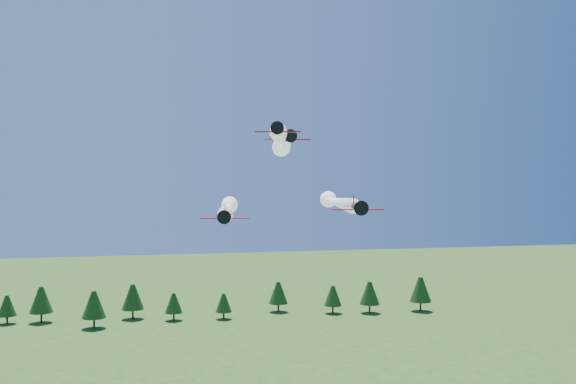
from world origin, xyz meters
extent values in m
cylinder|color=black|center=(-2.75, -8.50, 50.96)|extent=(1.95, 4.81, 0.88)
cone|color=black|center=(-3.39, -11.19, 50.96)|extent=(1.04, 0.97, 0.88)
cone|color=black|center=(-3.51, -11.70, 50.96)|extent=(0.47, 0.47, 0.39)
cylinder|color=black|center=(-3.54, -11.84, 50.96)|extent=(1.80, 0.46, 1.84)
cube|color=red|center=(-2.83, -8.84, 50.68)|extent=(6.59, 2.65, 0.11)
cube|color=red|center=(-2.03, -5.47, 51.00)|extent=(2.65, 1.31, 0.06)
cube|color=red|center=(-2.01, -5.38, 51.71)|extent=(0.27, 0.83, 1.27)
ellipsoid|color=#88A1D3|center=(-2.93, -9.27, 51.31)|extent=(0.86, 1.17, 0.55)
sphere|color=white|center=(4.68, 22.83, 50.96)|extent=(2.30, 2.30, 2.30)
sphere|color=white|center=(5.61, 26.78, 50.96)|extent=(3.00, 3.00, 3.00)
sphere|color=white|center=(6.55, 30.73, 50.96)|extent=(3.70, 3.70, 3.70)
cylinder|color=black|center=(-9.06, 0.39, 38.59)|extent=(1.79, 5.45, 0.99)
cone|color=black|center=(-9.53, -2.70, 38.59)|extent=(1.12, 1.03, 0.99)
cone|color=black|center=(-9.62, -3.29, 38.59)|extent=(0.50, 0.51, 0.44)
cylinder|color=black|center=(-9.65, -3.46, 38.59)|extent=(2.07, 0.35, 2.09)
cube|color=red|center=(-9.12, 0.00, 38.27)|extent=(7.47, 2.43, 0.12)
cube|color=red|center=(-8.53, 3.88, 38.64)|extent=(2.98, 1.27, 0.07)
cube|color=red|center=(-8.52, 3.98, 39.44)|extent=(0.23, 0.95, 1.44)
ellipsoid|color=#88A1D3|center=(-9.20, -0.49, 38.99)|extent=(0.89, 1.29, 0.62)
sphere|color=white|center=(-3.17, 39.21, 38.59)|extent=(2.30, 2.30, 2.30)
sphere|color=white|center=(-2.42, 44.15, 38.59)|extent=(3.00, 3.00, 3.00)
sphere|color=white|center=(-1.67, 49.08, 38.59)|extent=(3.70, 3.70, 3.70)
cylinder|color=black|center=(11.68, -0.65, 39.78)|extent=(2.17, 5.99, 1.09)
cone|color=black|center=(11.04, -4.02, 39.78)|extent=(1.26, 1.17, 1.09)
cone|color=black|center=(10.91, -4.67, 39.78)|extent=(0.56, 0.57, 0.48)
cylinder|color=black|center=(10.88, -4.85, 39.78)|extent=(2.26, 0.47, 2.29)
cube|color=red|center=(11.59, -1.07, 39.43)|extent=(8.21, 2.95, 0.13)
cube|color=red|center=(12.40, 3.16, 39.83)|extent=(3.28, 1.50, 0.08)
cube|color=red|center=(12.42, 3.27, 40.70)|extent=(0.29, 1.04, 1.58)
ellipsoid|color=#88A1D3|center=(11.49, -1.61, 40.21)|extent=(1.02, 1.43, 0.68)
sphere|color=white|center=(18.43, 35.01, 39.78)|extent=(2.30, 2.30, 2.30)
sphere|color=white|center=(19.27, 39.44, 39.78)|extent=(3.00, 3.00, 3.00)
sphere|color=white|center=(20.11, 43.88, 39.78)|extent=(3.70, 3.70, 3.70)
cylinder|color=black|center=(2.10, 6.56, 51.01)|extent=(1.54, 5.56, 1.02)
cone|color=black|center=(1.80, 3.37, 51.01)|extent=(1.10, 1.01, 1.02)
cone|color=black|center=(1.74, 2.76, 51.01)|extent=(0.49, 0.50, 0.45)
cylinder|color=black|center=(1.72, 2.59, 51.01)|extent=(2.13, 0.24, 2.13)
cube|color=red|center=(2.06, 6.15, 50.69)|extent=(7.62, 2.08, 0.12)
cube|color=red|center=(2.45, 10.15, 51.06)|extent=(3.02, 1.14, 0.07)
cube|color=red|center=(2.46, 10.25, 51.87)|extent=(0.18, 0.97, 1.47)
ellipsoid|color=#88A1D3|center=(2.01, 5.65, 51.42)|extent=(0.85, 1.28, 0.63)
cylinder|color=#382314|center=(-23.71, 114.57, 1.55)|extent=(0.60, 0.60, 3.10)
cone|color=#123911|center=(-23.71, 114.57, 7.09)|extent=(7.09, 7.09, 7.97)
cylinder|color=#382314|center=(53.50, 106.23, 1.47)|extent=(0.60, 0.60, 2.94)
cone|color=#123911|center=(53.50, 106.23, 6.73)|extent=(6.73, 6.73, 7.57)
cylinder|color=#382314|center=(71.50, 105.33, 1.62)|extent=(0.60, 0.60, 3.23)
cone|color=#123911|center=(71.50, 105.33, 7.39)|extent=(7.39, 7.39, 8.31)
cylinder|color=#382314|center=(-51.47, 115.37, 1.57)|extent=(0.60, 0.60, 3.14)
cone|color=#123911|center=(-51.47, 115.37, 7.17)|extent=(7.17, 7.17, 8.07)
cylinder|color=#382314|center=(24.12, 115.06, 1.42)|extent=(0.60, 0.60, 2.84)
cone|color=#123911|center=(24.12, 115.06, 6.49)|extent=(6.49, 6.49, 7.30)
cylinder|color=#382314|center=(-34.93, 103.57, 1.56)|extent=(0.60, 0.60, 3.13)
cone|color=#123911|center=(-34.93, 103.57, 7.15)|extent=(7.15, 7.15, 8.05)
cylinder|color=#382314|center=(41.34, 108.42, 1.29)|extent=(0.60, 0.60, 2.58)
cone|color=#123911|center=(41.34, 108.42, 5.91)|extent=(5.91, 5.91, 6.64)
cylinder|color=#382314|center=(4.62, 107.71, 1.15)|extent=(0.60, 0.60, 2.29)
cone|color=#123911|center=(4.62, 107.71, 5.24)|extent=(5.24, 5.24, 5.89)
cylinder|color=#382314|center=(-61.53, 115.85, 1.24)|extent=(0.60, 0.60, 2.48)
cone|color=#123911|center=(-61.53, 115.85, 5.68)|extent=(5.68, 5.68, 6.39)
cylinder|color=#382314|center=(-11.06, 109.21, 1.22)|extent=(0.60, 0.60, 2.43)
cone|color=#123911|center=(-11.06, 109.21, 5.56)|extent=(5.56, 5.56, 6.26)
camera|label=1|loc=(-21.67, -96.05, 43.53)|focal=40.00mm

